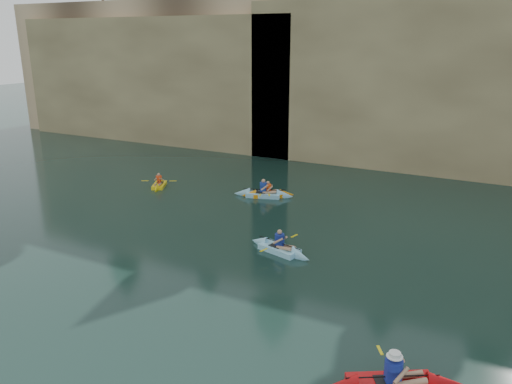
% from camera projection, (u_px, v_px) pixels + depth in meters
% --- Properties ---
extents(ground, '(160.00, 160.00, 0.00)m').
position_uv_depth(ground, '(218.00, 331.00, 15.25)').
color(ground, black).
rests_on(ground, ground).
extents(cliff, '(70.00, 16.00, 12.00)m').
position_uv_depth(cliff, '(416.00, 72.00, 38.98)').
color(cliff, tan).
rests_on(cliff, ground).
extents(cliff_slab_west, '(26.00, 2.40, 10.56)m').
position_uv_depth(cliff_slab_west, '(152.00, 79.00, 41.61)').
color(cliff_slab_west, tan).
rests_on(cliff_slab_west, ground).
extents(cliff_slab_center, '(24.00, 2.40, 11.40)m').
position_uv_depth(cliff_slab_center, '(426.00, 85.00, 31.90)').
color(cliff_slab_center, tan).
rests_on(cliff_slab_center, ground).
extents(sea_cave_west, '(4.50, 1.00, 4.00)m').
position_uv_depth(sea_cave_west, '(169.00, 121.00, 41.15)').
color(sea_cave_west, black).
rests_on(sea_cave_west, ground).
extents(sea_cave_center, '(3.50, 1.00, 3.20)m').
position_uv_depth(sea_cave_center, '(331.00, 141.00, 35.18)').
color(sea_cave_center, black).
rests_on(sea_cave_center, ground).
extents(kayaker_orange, '(2.91, 2.07, 1.13)m').
position_uv_depth(kayaker_orange, '(268.00, 194.00, 28.09)').
color(kayaker_orange, orange).
rests_on(kayaker_orange, ground).
extents(kayaker_ltblue_near, '(3.20, 2.36, 1.23)m').
position_uv_depth(kayaker_ltblue_near, '(279.00, 248.00, 20.84)').
color(kayaker_ltblue_near, '#95DCF9').
rests_on(kayaker_ltblue_near, ground).
extents(kayaker_yellow, '(1.93, 2.59, 1.05)m').
position_uv_depth(kayaker_yellow, '(159.00, 185.00, 29.94)').
color(kayaker_yellow, yellow).
rests_on(kayaker_yellow, ground).
extents(kayaker_ltblue_mid, '(3.45, 2.43, 1.29)m').
position_uv_depth(kayaker_ltblue_mid, '(263.00, 194.00, 28.06)').
color(kayaker_ltblue_mid, '#8BCCE9').
rests_on(kayaker_ltblue_mid, ground).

